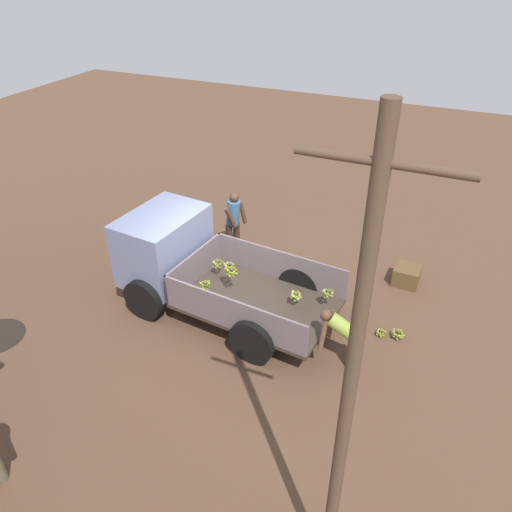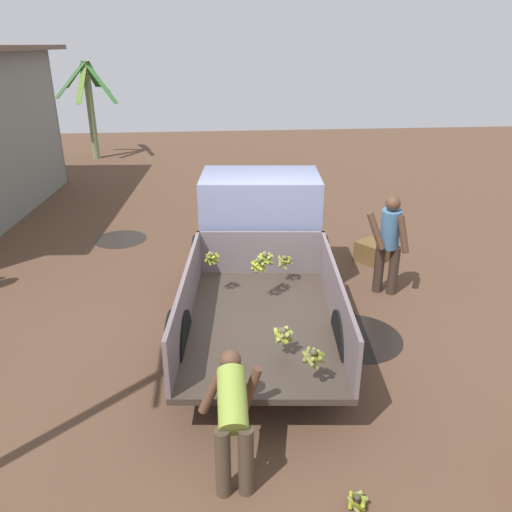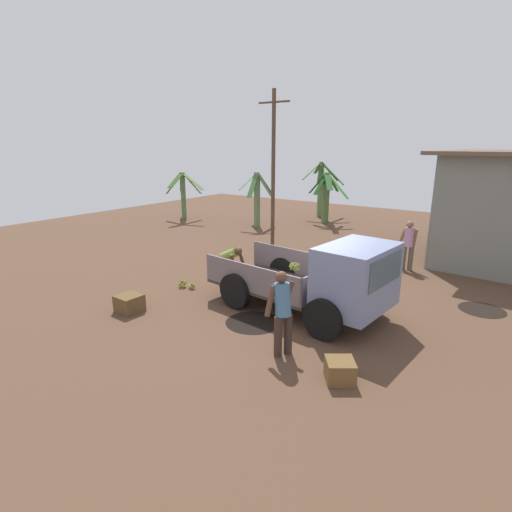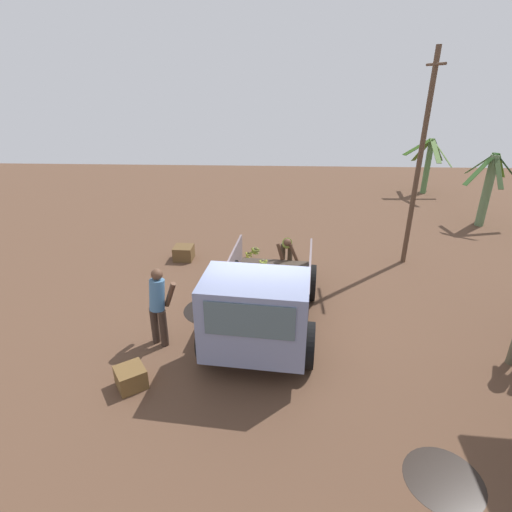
% 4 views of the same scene
% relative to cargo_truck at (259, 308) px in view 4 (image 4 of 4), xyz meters
% --- Properties ---
extents(ground, '(36.00, 36.00, 0.00)m').
position_rel_cargo_truck_xyz_m(ground, '(-0.81, 0.07, -1.02)').
color(ground, brown).
extents(mud_patch_0, '(1.12, 1.12, 0.01)m').
position_rel_cargo_truck_xyz_m(mud_patch_0, '(2.87, 2.75, -1.01)').
color(mud_patch_0, black).
rests_on(mud_patch_0, ground).
extents(mud_patch_1, '(1.33, 1.33, 0.01)m').
position_rel_cargo_truck_xyz_m(mud_patch_1, '(-1.48, -1.24, -1.01)').
color(mud_patch_1, black).
rests_on(mud_patch_1, ground).
extents(cargo_truck, '(4.75, 2.62, 1.94)m').
position_rel_cargo_truck_xyz_m(cargo_truck, '(0.00, 0.00, 0.00)').
color(cargo_truck, '#3D3228').
rests_on(cargo_truck, ground).
extents(utility_pole, '(1.28, 0.14, 5.98)m').
position_rel_cargo_truck_xyz_m(utility_pole, '(-4.55, 4.30, 2.10)').
color(utility_pole, brown).
rests_on(utility_pole, ground).
extents(banana_palm_1, '(2.05, 2.19, 2.75)m').
position_rel_cargo_truck_xyz_m(banana_palm_1, '(-8.04, 8.19, 0.43)').
color(banana_palm_1, '#648157').
rests_on(banana_palm_1, ground).
extents(banana_palm_4, '(2.74, 2.39, 2.60)m').
position_rel_cargo_truck_xyz_m(banana_palm_4, '(-12.65, 7.59, 0.41)').
color(banana_palm_4, '#527B46').
rests_on(banana_palm_4, ground).
extents(person_foreground_visitor, '(0.54, 0.71, 1.73)m').
position_rel_cargo_truck_xyz_m(person_foreground_visitor, '(-0.16, -2.09, -0.05)').
color(person_foreground_visitor, '#392A21').
rests_on(person_foreground_visitor, ground).
extents(person_worker_loading, '(0.80, 0.66, 1.17)m').
position_rel_cargo_truck_xyz_m(person_worker_loading, '(-3.75, 0.66, -0.30)').
color(person_worker_loading, '#463829').
rests_on(person_worker_loading, ground).
extents(banana_bunch_on_ground_0, '(0.26, 0.26, 0.21)m').
position_rel_cargo_truck_xyz_m(banana_bunch_on_ground_0, '(-4.60, -0.49, -0.90)').
color(banana_bunch_on_ground_0, brown).
rests_on(banana_bunch_on_ground_0, ground).
extents(banana_bunch_on_ground_1, '(0.21, 0.20, 0.16)m').
position_rel_cargo_truck_xyz_m(banana_bunch_on_ground_1, '(-4.28, -0.43, -0.93)').
color(banana_bunch_on_ground_1, '#433C2B').
rests_on(banana_bunch_on_ground_1, ground).
extents(wooden_crate_0, '(0.59, 0.59, 0.43)m').
position_rel_cargo_truck_xyz_m(wooden_crate_0, '(-4.42, -2.52, -0.80)').
color(wooden_crate_0, brown).
rests_on(wooden_crate_0, ground).
extents(wooden_crate_1, '(0.70, 0.70, 0.39)m').
position_rel_cargo_truck_xyz_m(wooden_crate_1, '(1.20, -2.31, -0.82)').
color(wooden_crate_1, brown).
rests_on(wooden_crate_1, ground).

